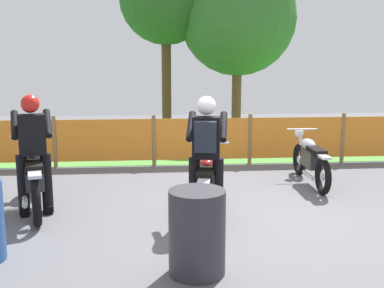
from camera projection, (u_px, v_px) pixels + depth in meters
ground at (227, 218)px, 6.50m from camera, size 24.00×24.00×0.02m
grass_verge at (190, 139)px, 12.83m from camera, size 24.00×6.36×0.01m
barrier_fence at (202, 139)px, 9.62m from camera, size 9.98×0.08×1.05m
tree_near_left at (238, 18)px, 13.52m from camera, size 3.35×3.35×5.01m
motorcycle_lead at (207, 183)px, 6.56m from camera, size 0.67×1.99×0.95m
motorcycle_trailing at (34, 177)px, 6.79m from camera, size 0.79×2.09×1.01m
motorcycle_third at (310, 159)px, 8.19m from camera, size 0.56×1.91×0.90m
rider_lead at (206, 152)px, 6.25m from camera, size 0.62×0.73×1.69m
rider_trailing at (33, 150)px, 6.52m from camera, size 0.64×0.66×1.69m
spare_drum at (197, 232)px, 4.76m from camera, size 0.58×0.58×0.88m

